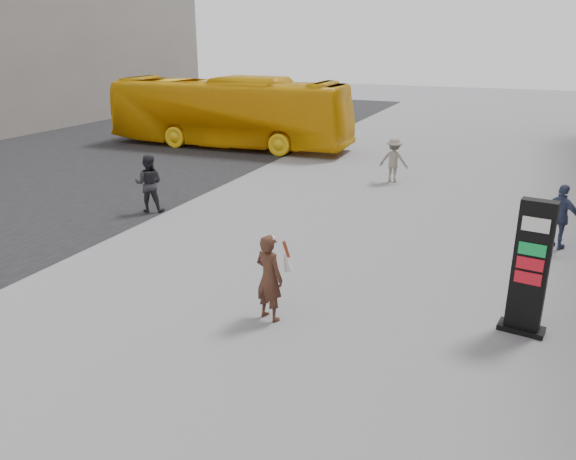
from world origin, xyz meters
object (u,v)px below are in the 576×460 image
at_px(info_pylon, 530,268).
at_px(pedestrian_a, 149,184).
at_px(woman, 270,276).
at_px(pedestrian_b, 394,160).
at_px(pedestrian_c, 560,217).
at_px(bus, 229,112).

height_order(info_pylon, pedestrian_a, info_pylon).
relative_size(woman, pedestrian_a, 0.96).
xyz_separation_m(info_pylon, pedestrian_b, (-4.36, 9.26, -0.40)).
bearing_deg(pedestrian_c, bus, -4.28).
bearing_deg(woman, pedestrian_c, -110.70).
distance_m(pedestrian_b, pedestrian_c, 6.89).
distance_m(bus, pedestrian_b, 8.98).
bearing_deg(pedestrian_b, pedestrian_c, 137.11).
relative_size(woman, pedestrian_c, 1.02).
distance_m(woman, pedestrian_a, 7.30).
height_order(bus, pedestrian_c, bus).
height_order(info_pylon, bus, bus).
xyz_separation_m(pedestrian_b, pedestrian_c, (4.98, -4.76, 0.02)).
distance_m(bus, pedestrian_a, 9.98).
bearing_deg(bus, info_pylon, -136.96).
height_order(info_pylon, woman, info_pylon).
bearing_deg(bus, pedestrian_b, -114.69).
distance_m(woman, bus, 16.42).
bearing_deg(info_pylon, woman, -154.37).
bearing_deg(woman, pedestrian_a, -19.05).
distance_m(info_pylon, bus, 17.94).
bearing_deg(pedestrian_c, pedestrian_b, -15.92).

